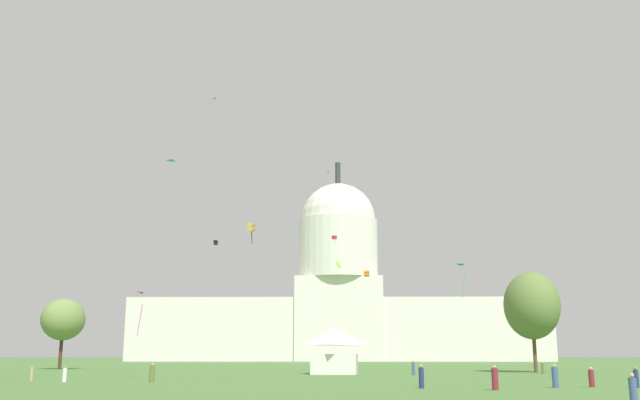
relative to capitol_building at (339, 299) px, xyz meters
The scene contains 25 objects.
capitol_building is the anchor object (origin of this frame).
event_tent 139.88m from the capitol_building, 90.58° to the right, with size 6.36×7.12×5.82m.
tree_east_near 134.29m from the capitol_building, 78.77° to the right, with size 7.76×9.00×13.76m.
tree_west_far 123.63m from the capitol_building, 112.09° to the right, with size 9.01×9.54×11.45m.
person_navy_edge_east 176.42m from the capitol_building, 82.89° to the right, with size 0.50×0.50×1.56m.
person_denim_lawn_far_right 191.46m from the capitol_building, 85.53° to the right, with size 0.47×0.47×1.54m.
person_tan_deep_crowd 165.54m from the capitol_building, 100.67° to the right, with size 0.40×0.40×1.59m.
person_denim_lawn_far_left 145.03m from the capitol_building, 86.80° to the right, with size 0.48×0.48×1.74m.
person_navy_mid_center 176.25m from the capitol_building, 88.33° to the right, with size 0.55×0.55×1.76m.
person_olive_front_center 166.22m from the capitol_building, 96.34° to the right, with size 0.61×0.61×1.71m.
person_maroon_mid_right 174.98m from the capitol_building, 83.83° to the right, with size 0.61×0.61×1.54m.
person_white_back_center 167.44m from the capitol_building, 99.08° to the right, with size 0.55×0.55×1.52m.
person_denim_back_right 175.76m from the capitol_building, 84.90° to the right, with size 0.63×0.63×1.75m.
person_olive_back_left 141.67m from the capitol_building, 79.72° to the right, with size 0.41×0.41×1.59m.
person_maroon_near_tree_west 178.92m from the capitol_building, 86.74° to the right, with size 0.47×0.47×1.75m.
kite_gold_low 163.45m from the capitol_building, 93.34° to the right, with size 0.83×0.80×2.08m.
kite_lime_low 106.08m from the capitol_building, 90.36° to the right, with size 0.92×0.96×1.09m.
kite_black_mid 59.90m from the capitol_building, 123.60° to the right, with size 1.10×1.17×1.25m.
kite_magenta_low 158.27m from the capitol_building, 98.11° to the right, with size 1.31×1.88×4.41m.
kite_cyan_high 103.80m from the capitol_building, 109.38° to the right, with size 1.75×1.51×2.52m.
kite_red_mid 40.77m from the capitol_building, 91.98° to the right, with size 1.47×1.48×2.47m.
kite_pink_high 94.18m from the capitol_building, 109.09° to the right, with size 1.31×1.44×3.93m.
kite_blue_high 45.15m from the capitol_building, 97.09° to the right, with size 1.13×1.84×2.90m.
kite_orange_mid 80.10m from the capitol_building, 86.03° to the right, with size 1.35×1.40×1.24m.
kite_green_low 139.12m from the capitol_building, 83.50° to the right, with size 1.52×1.86×4.26m.
Camera 1 is at (2.25, -32.81, 2.62)m, focal length 39.03 mm.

